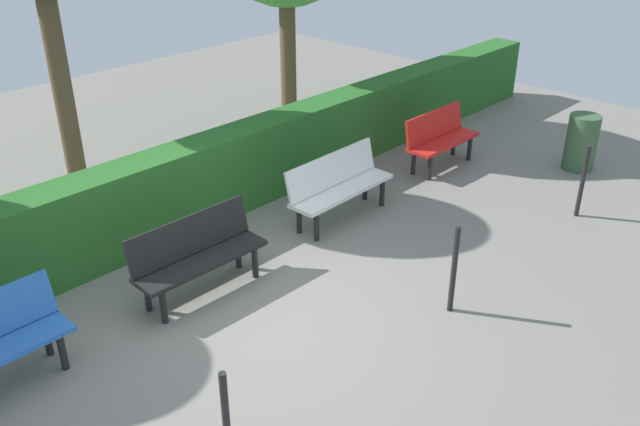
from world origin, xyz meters
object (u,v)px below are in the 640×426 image
object	(u,v)px
bench_white	(338,184)
trash_bin	(581,142)
bench_red	(440,137)
bench_black	(197,253)

from	to	relation	value
bench_white	trash_bin	bearing A→B (deg)	155.93
bench_white	trash_bin	xyz separation A→B (m)	(-3.74, 1.58, -0.06)
bench_red	trash_bin	distance (m)	2.14
bench_black	bench_white	bearing A→B (deg)	-176.92
bench_red	bench_white	distance (m)	2.35
bench_white	trash_bin	size ratio (longest dim) A/B	1.91
bench_black	trash_bin	bearing A→B (deg)	167.23
bench_red	bench_white	bearing A→B (deg)	1.22
bench_black	trash_bin	world-z (taller)	bench_black
bench_red	bench_black	bearing A→B (deg)	1.75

